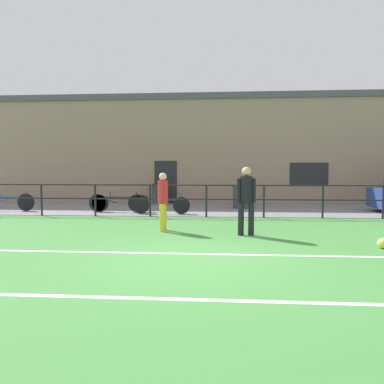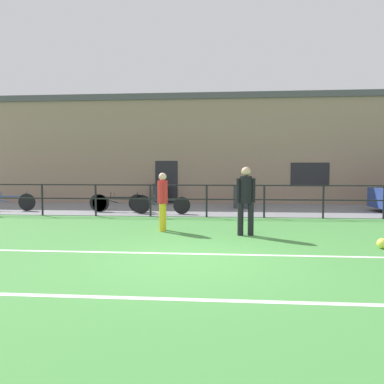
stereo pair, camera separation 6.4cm
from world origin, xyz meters
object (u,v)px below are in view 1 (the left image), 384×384
(player_goalkeeper, at_px, (246,197))
(bicycle_parked_0, at_px, (161,205))
(trash_bin_0, at_px, (159,194))
(soccer_ball_spare, at_px, (383,243))
(bicycle_parked_1, at_px, (7,202))
(trash_bin_1, at_px, (240,196))
(bicycle_parked_3, at_px, (117,203))
(bicycle_parked_2, at_px, (121,203))
(player_striker, at_px, (163,198))

(player_goalkeeper, relative_size, bicycle_parked_0, 0.80)
(player_goalkeeper, height_order, trash_bin_0, player_goalkeeper)
(soccer_ball_spare, height_order, bicycle_parked_1, bicycle_parked_1)
(player_goalkeeper, distance_m, trash_bin_1, 6.42)
(bicycle_parked_0, distance_m, bicycle_parked_3, 1.88)
(soccer_ball_spare, relative_size, bicycle_parked_2, 0.10)
(bicycle_parked_2, xyz_separation_m, trash_bin_1, (4.75, 1.76, 0.15))
(bicycle_parked_1, xyz_separation_m, trash_bin_0, (5.65, 3.24, 0.13))
(player_striker, bearing_deg, trash_bin_1, 161.33)
(trash_bin_1, bearing_deg, bicycle_parked_1, -169.42)
(bicycle_parked_3, bearing_deg, trash_bin_1, 19.75)
(soccer_ball_spare, height_order, trash_bin_0, trash_bin_0)
(bicycle_parked_2, bearing_deg, bicycle_parked_1, -180.00)
(bicycle_parked_0, height_order, trash_bin_0, trash_bin_0)
(player_goalkeeper, height_order, soccer_ball_spare, player_goalkeeper)
(soccer_ball_spare, relative_size, bicycle_parked_1, 0.10)
(player_striker, relative_size, trash_bin_1, 1.60)
(trash_bin_0, distance_m, trash_bin_1, 4.04)
(bicycle_parked_1, relative_size, trash_bin_1, 2.31)
(player_goalkeeper, bearing_deg, bicycle_parked_0, 121.28)
(player_striker, height_order, trash_bin_1, player_striker)
(player_striker, distance_m, trash_bin_0, 7.49)
(bicycle_parked_0, relative_size, bicycle_parked_1, 0.95)
(player_goalkeeper, height_order, bicycle_parked_0, player_goalkeeper)
(bicycle_parked_1, bearing_deg, bicycle_parked_0, -4.43)
(player_goalkeeper, distance_m, trash_bin_0, 8.66)
(bicycle_parked_2, bearing_deg, player_striker, -60.67)
(bicycle_parked_2, relative_size, trash_bin_0, 2.39)
(player_goalkeeper, relative_size, trash_bin_0, 1.80)
(soccer_ball_spare, distance_m, bicycle_parked_2, 9.46)
(bicycle_parked_2, bearing_deg, bicycle_parked_3, -180.00)
(trash_bin_0, bearing_deg, soccer_ball_spare, -55.45)
(player_striker, relative_size, bicycle_parked_1, 0.69)
(player_striker, relative_size, trash_bin_0, 1.64)
(player_goalkeeper, xyz_separation_m, bicycle_parked_3, (-4.68, 4.64, -0.61))
(trash_bin_1, bearing_deg, bicycle_parked_2, -159.69)
(bicycle_parked_0, bearing_deg, trash_bin_0, 100.38)
(soccer_ball_spare, bearing_deg, bicycle_parked_2, 140.82)
(soccer_ball_spare, distance_m, bicycle_parked_3, 9.57)
(trash_bin_0, height_order, trash_bin_1, trash_bin_1)
(bicycle_parked_0, xyz_separation_m, bicycle_parked_3, (-1.82, 0.49, 0.03))
(player_striker, distance_m, bicycle_parked_1, 8.12)
(player_goalkeeper, xyz_separation_m, bicycle_parked_2, (-4.53, 4.64, -0.62))
(soccer_ball_spare, distance_m, bicycle_parked_0, 7.88)
(player_striker, height_order, bicycle_parked_1, player_striker)
(bicycle_parked_0, height_order, bicycle_parked_1, bicycle_parked_1)
(player_striker, bearing_deg, bicycle_parked_1, -116.72)
(player_striker, relative_size, bicycle_parked_0, 0.73)
(bicycle_parked_0, bearing_deg, player_striker, -79.92)
(bicycle_parked_0, relative_size, bicycle_parked_2, 0.94)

